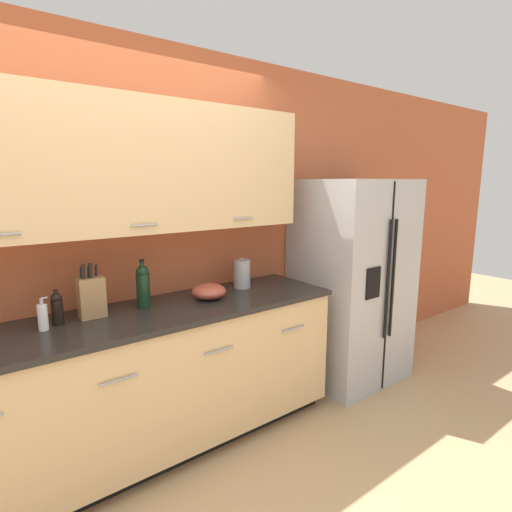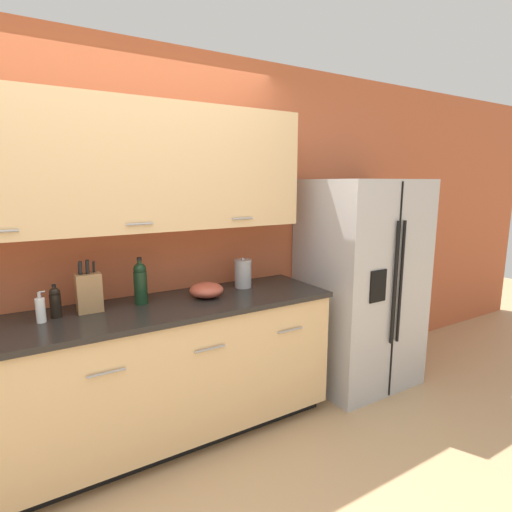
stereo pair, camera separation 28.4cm
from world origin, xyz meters
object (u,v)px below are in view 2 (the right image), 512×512
(steel_canister, at_px, (243,273))
(oil_bottle, at_px, (55,302))
(soap_dispenser, at_px, (41,310))
(mixing_bowl, at_px, (207,290))
(refrigerator, at_px, (360,283))
(knife_block, at_px, (89,292))
(wine_bottle, at_px, (140,282))

(steel_canister, bearing_deg, oil_bottle, -178.66)
(soap_dispenser, bearing_deg, mixing_bowl, -1.48)
(soap_dispenser, xyz_separation_m, oil_bottle, (0.08, 0.05, 0.02))
(refrigerator, relative_size, oil_bottle, 8.79)
(knife_block, xyz_separation_m, soap_dispenser, (-0.26, -0.06, -0.05))
(oil_bottle, relative_size, mixing_bowl, 0.86)
(refrigerator, bearing_deg, oil_bottle, 176.44)
(oil_bottle, bearing_deg, steel_canister, 1.34)
(mixing_bowl, bearing_deg, soap_dispenser, 178.52)
(wine_bottle, distance_m, soap_dispenser, 0.58)
(steel_canister, bearing_deg, wine_bottle, -178.69)
(wine_bottle, relative_size, soap_dispenser, 1.70)
(knife_block, relative_size, mixing_bowl, 1.41)
(mixing_bowl, bearing_deg, knife_block, 173.30)
(oil_bottle, relative_size, steel_canister, 0.88)
(knife_block, xyz_separation_m, wine_bottle, (0.31, 0.00, 0.02))
(wine_bottle, bearing_deg, mixing_bowl, -11.54)
(refrigerator, distance_m, soap_dispenser, 2.37)
(knife_block, height_order, oil_bottle, knife_block)
(oil_bottle, distance_m, steel_canister, 1.25)
(knife_block, bearing_deg, oil_bottle, -176.28)
(wine_bottle, height_order, soap_dispenser, wine_bottle)
(oil_bottle, xyz_separation_m, mixing_bowl, (0.91, -0.07, -0.04))
(oil_bottle, bearing_deg, knife_block, 3.72)
(soap_dispenser, relative_size, mixing_bowl, 0.78)
(wine_bottle, distance_m, mixing_bowl, 0.44)
(soap_dispenser, xyz_separation_m, mixing_bowl, (0.99, -0.03, -0.02))
(wine_bottle, distance_m, oil_bottle, 0.49)
(knife_block, xyz_separation_m, mixing_bowl, (0.73, -0.09, -0.07))
(knife_block, bearing_deg, wine_bottle, 0.01)
(refrigerator, height_order, mixing_bowl, refrigerator)
(wine_bottle, bearing_deg, oil_bottle, -178.60)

